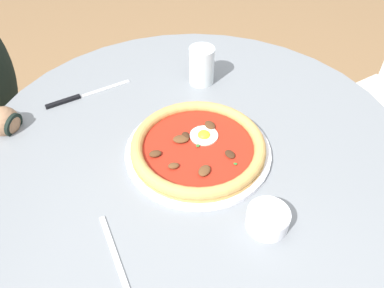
{
  "coord_description": "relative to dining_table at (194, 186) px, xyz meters",
  "views": [
    {
      "loc": [
        -0.12,
        0.62,
        1.37
      ],
      "look_at": [
        0.01,
        -0.01,
        0.74
      ],
      "focal_mm": 36.81,
      "sensor_mm": 36.0,
      "label": 1
    }
  ],
  "objects": [
    {
      "name": "water_glass",
      "position": [
        0.03,
        -0.23,
        0.2
      ],
      "size": [
        0.07,
        0.07,
        0.1
      ],
      "color": "silver",
      "rests_on": "dining_table"
    },
    {
      "name": "pizza_on_plate",
      "position": [
        -0.02,
        0.03,
        0.17
      ],
      "size": [
        0.31,
        0.31,
        0.04
      ],
      "color": "white",
      "rests_on": "dining_table"
    },
    {
      "name": "steak_knife",
      "position": [
        0.32,
        -0.09,
        0.16
      ],
      "size": [
        0.17,
        0.16,
        0.01
      ],
      "color": "silver",
      "rests_on": "dining_table"
    },
    {
      "name": "dining_table",
      "position": [
        0.0,
        0.0,
        0.0
      ],
      "size": [
        0.97,
        0.97,
        0.76
      ],
      "color": "gray",
      "rests_on": "ground"
    },
    {
      "name": "ramekin_capers",
      "position": [
        -0.17,
        0.19,
        0.18
      ],
      "size": [
        0.08,
        0.08,
        0.04
      ],
      "color": "white",
      "rests_on": "dining_table"
    },
    {
      "name": "fork_utensil",
      "position": [
        0.07,
        0.31,
        0.16
      ],
      "size": [
        0.12,
        0.16,
        0.0
      ],
      "color": "#BCBCC1",
      "rests_on": "dining_table"
    }
  ]
}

